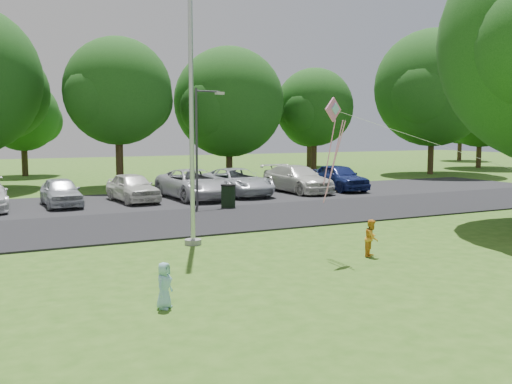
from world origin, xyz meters
name	(u,v)px	position (x,y,z in m)	size (l,w,h in m)	color
ground	(396,269)	(0.00, 0.00, 0.00)	(120.00, 120.00, 0.00)	#315D18
park_road	(243,217)	(0.00, 9.00, 0.03)	(60.00, 6.00, 0.06)	black
parking_strip	(187,199)	(0.00, 15.50, 0.03)	(42.00, 7.00, 0.06)	black
flagpole	(191,103)	(-3.50, 5.00, 4.17)	(0.50, 0.50, 10.00)	#B7BABF
street_lamp	(201,136)	(-0.36, 12.59, 3.12)	(1.45, 0.40, 5.19)	#3F3F44
trash_can	(228,196)	(0.53, 11.66, 0.53)	(0.66, 0.66, 1.04)	black
tree_row	(164,92)	(1.59, 24.23, 5.71)	(64.35, 11.94, 10.88)	#332316
horizon_trees	(158,118)	(4.06, 33.88, 4.30)	(77.46, 7.20, 7.02)	#332316
parked_cars	(205,184)	(0.88, 15.37, 0.75)	(19.54, 5.59, 1.44)	silver
child_yellow	(372,238)	(0.30, 1.38, 0.50)	(0.49, 0.38, 1.01)	orange
child_blue	(164,285)	(-6.07, -0.50, 0.45)	(0.44, 0.29, 0.90)	#8FCCDC
kite	(338,127)	(-0.54, 1.85, 3.50)	(6.65, 1.25, 2.83)	pink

